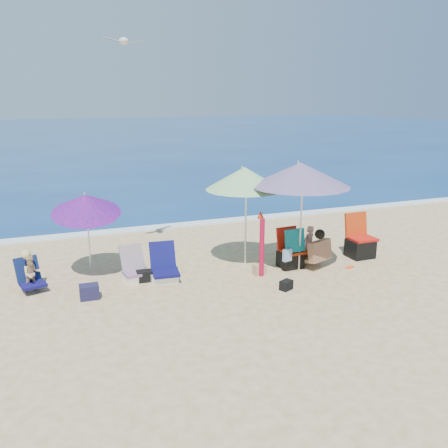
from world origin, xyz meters
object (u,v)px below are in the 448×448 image
object	(u,v)px
chair_navy	(164,271)
person_center	(313,247)
furled_umbrella	(262,241)
chair_rainbow	(135,271)
umbrella_striped	(244,178)
umbrella_blue	(86,204)
camp_chair_right	(291,253)
camp_chair_left	(360,244)
umbrella_turquoise	(300,174)
person_left	(31,273)
seagull	(123,41)

from	to	relation	value
chair_navy	person_center	size ratio (longest dim) A/B	0.82
furled_umbrella	chair_rainbow	distance (m)	2.79
umbrella_striped	umbrella_blue	size ratio (longest dim) A/B	1.18
umbrella_striped	furled_umbrella	xyz separation A→B (m)	(0.10, -0.74, -1.26)
umbrella_blue	camp_chair_right	world-z (taller)	umbrella_blue
furled_umbrella	camp_chair_left	size ratio (longest dim) A/B	1.36
chair_navy	umbrella_blue	bearing A→B (deg)	152.82
umbrella_blue	chair_navy	size ratio (longest dim) A/B	2.55
umbrella_turquoise	camp_chair_left	world-z (taller)	umbrella_turquoise
umbrella_turquoise	furled_umbrella	size ratio (longest dim) A/B	1.88
person_left	umbrella_blue	bearing A→B (deg)	18.46
furled_umbrella	person_left	xyz separation A→B (m)	(-4.68, 0.85, -0.40)
umbrella_blue	person_center	xyz separation A→B (m)	(4.86, -1.14, -1.17)
umbrella_striped	umbrella_blue	world-z (taller)	umbrella_striped
umbrella_striped	camp_chair_left	distance (m)	3.41
umbrella_blue	seagull	world-z (taller)	seagull
umbrella_striped	chair_rainbow	xyz separation A→B (m)	(-2.52, 0.01, -1.86)
seagull	chair_rainbow	bearing A→B (deg)	-99.49
umbrella_striped	camp_chair_left	size ratio (longest dim) A/B	2.22
umbrella_turquoise	chair_rainbow	size ratio (longest dim) A/B	3.79
umbrella_turquoise	seagull	world-z (taller)	seagull
chair_rainbow	person_left	world-z (taller)	person_left
furled_umbrella	camp_chair_right	world-z (taller)	furled_umbrella
person_left	seagull	size ratio (longest dim) A/B	0.98
camp_chair_left	camp_chair_right	world-z (taller)	camp_chair_left
furled_umbrella	seagull	size ratio (longest dim) A/B	1.66
furled_umbrella	camp_chair_right	bearing A→B (deg)	14.42
chair_rainbow	camp_chair_left	world-z (taller)	camp_chair_left
camp_chair_left	furled_umbrella	bearing A→B (deg)	-173.73
umbrella_turquoise	chair_rainbow	bearing A→B (deg)	168.36
chair_navy	person_left	size ratio (longest dim) A/B	0.92
camp_chair_left	seagull	world-z (taller)	seagull
camp_chair_left	seagull	bearing A→B (deg)	164.59
chair_rainbow	person_center	size ratio (longest dim) A/B	0.75
chair_navy	seagull	distance (m)	4.89
camp_chair_right	person_left	distance (m)	5.56
chair_navy	camp_chair_right	size ratio (longest dim) A/B	0.82
chair_rainbow	camp_chair_left	xyz separation A→B (m)	(5.42, -0.44, 0.13)
umbrella_blue	umbrella_turquoise	bearing A→B (deg)	-15.50
chair_navy	person_left	xyz separation A→B (m)	(-2.62, 0.35, 0.18)
umbrella_turquoise	seagull	xyz separation A→B (m)	(-3.35, 1.73, 2.73)
umbrella_turquoise	umbrella_striped	size ratio (longest dim) A/B	1.15
chair_navy	camp_chair_left	bearing A→B (deg)	-2.30
umbrella_turquoise	person_center	xyz separation A→B (m)	(0.46, 0.08, -1.72)
umbrella_turquoise	umbrella_blue	world-z (taller)	umbrella_turquoise
umbrella_turquoise	umbrella_striped	xyz separation A→B (m)	(-1.00, 0.72, -0.14)
furled_umbrella	camp_chair_left	bearing A→B (deg)	6.27
chair_rainbow	camp_chair_left	size ratio (longest dim) A/B	0.67
person_center	seagull	world-z (taller)	seagull
umbrella_blue	umbrella_striped	bearing A→B (deg)	-8.41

